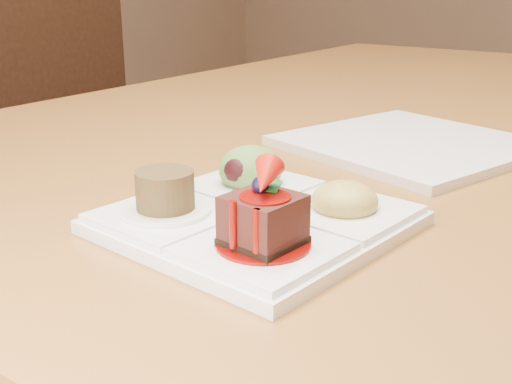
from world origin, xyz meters
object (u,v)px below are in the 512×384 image
Objects in this scene: dining_table at (378,137)px; second_plate at (411,144)px; chair_left at (88,103)px; sampler_plate at (257,208)px.

second_plate is at bearing -58.55° from dining_table.
second_plate is at bearing 69.40° from chair_left.
second_plate is (0.01, 0.34, -0.01)m from sampler_plate.
chair_left reaches higher than dining_table.
chair_left is (-1.01, 0.17, -0.07)m from dining_table.
second_plate reaches higher than dining_table.
chair_left is 4.22× the size of sampler_plate.
chair_left is 1.43m from sampler_plate.
dining_table is at bearing 121.45° from second_plate.
dining_table is 0.34m from second_plate.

